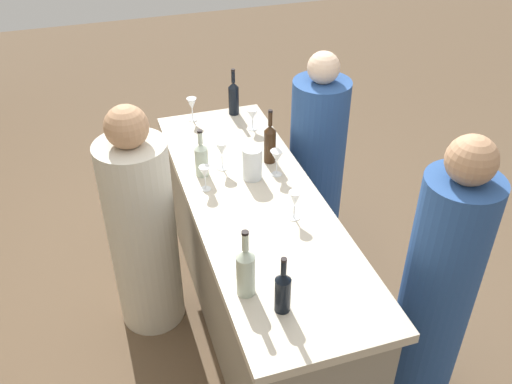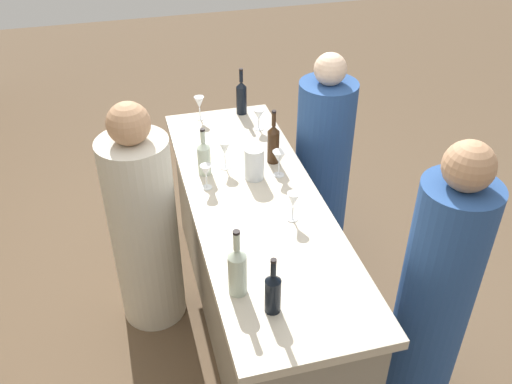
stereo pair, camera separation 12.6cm
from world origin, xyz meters
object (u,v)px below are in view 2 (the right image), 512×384
at_px(wine_bottle_leftmost_near_black, 273,292).
at_px(person_center_guest, 322,167).
at_px(wine_bottle_rightmost_near_black, 241,97).
at_px(wine_glass_far_center, 199,103).
at_px(person_left_guest, 435,295).
at_px(wine_glass_far_left, 225,149).
at_px(person_right_guest, 144,228).
at_px(water_pitcher, 254,163).
at_px(wine_bottle_second_left_clear_pale, 237,270).
at_px(wine_glass_near_right, 293,201).
at_px(wine_bottle_second_right_amber_brown, 273,143).
at_px(wine_bottle_center_clear_pale, 204,157).
at_px(wine_glass_near_center, 279,158).
at_px(wine_glass_far_right, 206,172).
at_px(wine_glass_near_left, 259,115).

distance_m(wine_bottle_leftmost_near_black, person_center_guest, 1.59).
height_order(wine_bottle_rightmost_near_black, person_center_guest, person_center_guest).
relative_size(wine_glass_far_center, person_left_guest, 0.10).
relative_size(wine_glass_far_left, person_right_guest, 0.12).
bearing_deg(person_right_guest, water_pitcher, -14.13).
relative_size(wine_bottle_second_left_clear_pale, wine_glass_near_right, 2.10).
xyz_separation_m(wine_bottle_second_right_amber_brown, wine_glass_near_right, (-0.55, 0.06, -0.01)).
xyz_separation_m(wine_bottle_center_clear_pale, wine_glass_near_right, (-0.53, -0.35, 0.01)).
relative_size(wine_bottle_second_left_clear_pale, person_center_guest, 0.23).
bearing_deg(wine_glass_near_center, wine_bottle_rightmost_near_black, 1.86).
bearing_deg(person_right_guest, wine_bottle_leftmost_near_black, -75.82).
bearing_deg(wine_glass_far_left, wine_bottle_second_left_clear_pale, 170.94).
height_order(wine_bottle_leftmost_near_black, wine_bottle_second_left_clear_pale, wine_bottle_second_left_clear_pale).
relative_size(wine_bottle_second_left_clear_pale, person_left_guest, 0.21).
height_order(wine_bottle_leftmost_near_black, person_center_guest, person_center_guest).
bearing_deg(wine_glass_far_left, wine_glass_far_right, 141.35).
xyz_separation_m(wine_bottle_center_clear_pale, wine_bottle_rightmost_near_black, (0.66, -0.37, 0.01)).
distance_m(wine_bottle_second_left_clear_pale, person_right_guest, 1.03).
bearing_deg(person_center_guest, wine_bottle_leftmost_near_black, 39.42).
height_order(wine_bottle_second_left_clear_pale, wine_bottle_center_clear_pale, wine_bottle_second_left_clear_pale).
bearing_deg(wine_bottle_second_right_amber_brown, person_left_guest, -154.03).
xyz_separation_m(wine_bottle_rightmost_near_black, wine_glass_far_right, (-0.81, 0.39, -0.02)).
bearing_deg(water_pitcher, wine_glass_near_center, -94.87).
xyz_separation_m(wine_bottle_center_clear_pale, person_right_guest, (-0.07, 0.38, -0.37)).
xyz_separation_m(wine_bottle_second_right_amber_brown, wine_bottle_rightmost_near_black, (0.64, 0.03, -0.01)).
bearing_deg(wine_glass_far_left, wine_glass_near_center, -119.90).
relative_size(wine_glass_far_right, person_left_guest, 0.09).
xyz_separation_m(wine_bottle_center_clear_pale, wine_glass_near_center, (-0.13, -0.40, 0.01)).
bearing_deg(wine_bottle_center_clear_pale, wine_bottle_second_left_clear_pale, 178.08).
xyz_separation_m(wine_glass_far_center, person_center_guest, (-0.40, -0.73, -0.37)).
relative_size(wine_glass_near_center, person_right_guest, 0.11).
height_order(wine_bottle_rightmost_near_black, person_right_guest, person_right_guest).
distance_m(wine_bottle_second_left_clear_pale, wine_glass_far_right, 0.81).
distance_m(water_pitcher, person_left_guest, 1.16).
bearing_deg(wine_glass_far_right, wine_glass_near_right, -136.28).
bearing_deg(wine_glass_near_left, water_pitcher, 162.47).
xyz_separation_m(wine_bottle_second_left_clear_pale, wine_bottle_second_right_amber_brown, (0.97, -0.44, -0.00)).
height_order(person_center_guest, person_right_guest, person_center_guest).
distance_m(wine_bottle_rightmost_near_black, wine_glass_near_center, 0.79).
xyz_separation_m(wine_bottle_second_left_clear_pale, water_pitcher, (0.84, -0.29, -0.03)).
xyz_separation_m(wine_bottle_second_left_clear_pale, wine_bottle_center_clear_pale, (0.95, -0.03, -0.02)).
relative_size(wine_bottle_leftmost_near_black, wine_glass_near_right, 1.76).
relative_size(wine_bottle_center_clear_pale, wine_glass_near_right, 1.78).
xyz_separation_m(wine_glass_far_center, person_right_guest, (-0.73, 0.47, -0.38)).
relative_size(water_pitcher, person_left_guest, 0.12).
bearing_deg(person_right_guest, wine_bottle_center_clear_pale, 0.40).
relative_size(wine_bottle_leftmost_near_black, wine_bottle_second_left_clear_pale, 0.84).
bearing_deg(wine_bottle_second_right_amber_brown, wine_bottle_center_clear_pale, 92.72).
distance_m(wine_bottle_second_left_clear_pale, person_center_guest, 1.53).
bearing_deg(wine_bottle_leftmost_near_black, wine_bottle_rightmost_near_black, -9.39).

